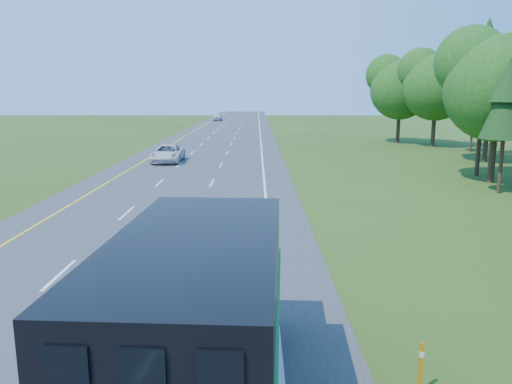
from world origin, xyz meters
TOP-DOWN VIEW (x-y plane):
  - road at (0.00, 50.00)m, footprint 15.00×260.00m
  - lane_markings at (0.00, 50.00)m, footprint 11.15×260.00m
  - horse_truck at (3.99, 12.26)m, footprint 3.14×8.78m
  - white_suv at (-3.13, 48.87)m, footprint 2.69×5.65m
  - far_car at (-4.10, 119.49)m, footprint 2.16×4.87m
  - delineator at (8.37, 13.18)m, footprint 0.09×0.05m

SIDE VIEW (x-z plane):
  - road at x=0.00m, z-range 0.00..0.04m
  - lane_markings at x=0.00m, z-range 0.04..0.05m
  - delineator at x=8.37m, z-range 0.04..1.18m
  - white_suv at x=-3.13m, z-range 0.04..1.60m
  - far_car at x=-4.10m, z-range 0.04..1.67m
  - horse_truck at x=3.99m, z-range 0.17..4.00m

